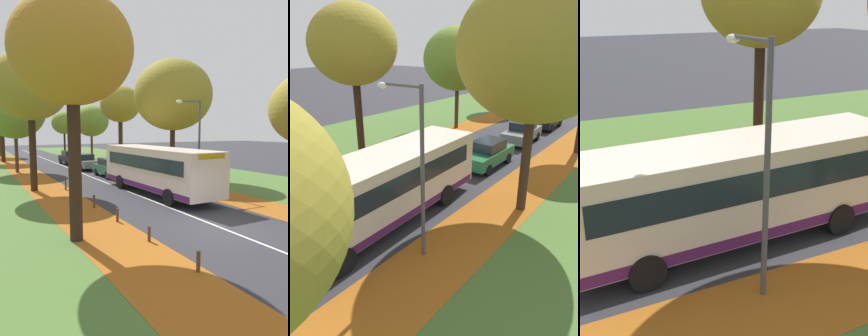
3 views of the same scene
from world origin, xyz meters
The scene contains 7 objects.
grass_verge_left centered at (-9.20, 20.00, 0.00)m, with size 12.00×90.00×0.01m, color #476B2D.
leaf_litter_left centered at (-4.60, 14.00, 0.01)m, with size 2.80×60.00×0.00m, color #9E5619.
bollard_fourth centered at (-3.58, 5.85, 0.35)m, with size 0.12×0.12×0.70m, color #4C3823.
bollard_fifth centered at (-3.58, 8.80, 0.35)m, with size 0.12×0.12×0.70m, color #4C3823.
bollard_sixth centered at (-3.56, 11.75, 0.34)m, with size 0.12×0.12×0.69m, color #4C3823.
streetlamp_right centered at (3.67, 6.86, 3.74)m, with size 1.89×0.28×6.00m.
bus centered at (1.27, 7.63, 1.70)m, with size 2.86×10.46×2.98m.
Camera 3 is at (12.07, 1.66, 6.70)m, focal length 50.00 mm.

